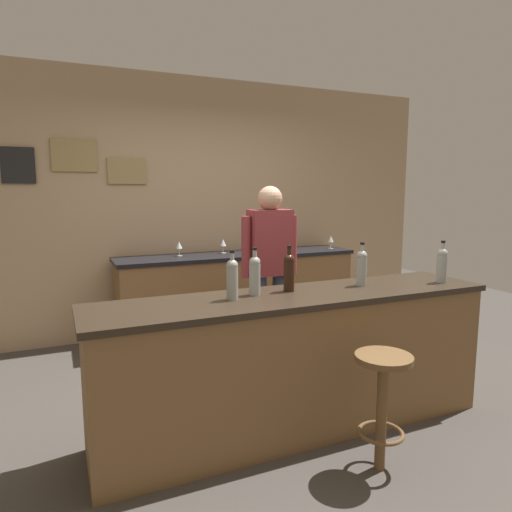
# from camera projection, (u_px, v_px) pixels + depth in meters

# --- Properties ---
(ground_plane) EXTENTS (10.00, 10.00, 0.00)m
(ground_plane) POSITION_uv_depth(u_px,v_px,m) (270.00, 402.00, 3.43)
(ground_plane) COLOR #423D38
(back_wall) EXTENTS (6.00, 0.09, 2.80)m
(back_wall) POSITION_uv_depth(u_px,v_px,m) (191.00, 206.00, 5.06)
(back_wall) COLOR tan
(back_wall) RESTS_ON ground_plane
(bar_counter) EXTENTS (2.70, 0.60, 0.92)m
(bar_counter) POSITION_uv_depth(u_px,v_px,m) (297.00, 362.00, 3.00)
(bar_counter) COLOR brown
(bar_counter) RESTS_ON ground_plane
(side_counter) EXTENTS (2.64, 0.56, 0.90)m
(side_counter) POSITION_uv_depth(u_px,v_px,m) (239.00, 294.00, 5.02)
(side_counter) COLOR brown
(side_counter) RESTS_ON ground_plane
(bartender) EXTENTS (0.52, 0.21, 1.62)m
(bartender) POSITION_uv_depth(u_px,v_px,m) (270.00, 266.00, 3.92)
(bartender) COLOR #384766
(bartender) RESTS_ON ground_plane
(bar_stool) EXTENTS (0.32, 0.32, 0.68)m
(bar_stool) POSITION_uv_depth(u_px,v_px,m) (382.00, 393.00, 2.54)
(bar_stool) COLOR brown
(bar_stool) RESTS_ON ground_plane
(wine_bottle_a) EXTENTS (0.07, 0.07, 0.31)m
(wine_bottle_a) POSITION_uv_depth(u_px,v_px,m) (232.00, 278.00, 2.76)
(wine_bottle_a) COLOR #999E99
(wine_bottle_a) RESTS_ON bar_counter
(wine_bottle_b) EXTENTS (0.07, 0.07, 0.31)m
(wine_bottle_b) POSITION_uv_depth(u_px,v_px,m) (255.00, 274.00, 2.89)
(wine_bottle_b) COLOR #999E99
(wine_bottle_b) RESTS_ON bar_counter
(wine_bottle_c) EXTENTS (0.07, 0.07, 0.31)m
(wine_bottle_c) POSITION_uv_depth(u_px,v_px,m) (289.00, 271.00, 3.00)
(wine_bottle_c) COLOR black
(wine_bottle_c) RESTS_ON bar_counter
(wine_bottle_d) EXTENTS (0.07, 0.07, 0.31)m
(wine_bottle_d) POSITION_uv_depth(u_px,v_px,m) (362.00, 266.00, 3.17)
(wine_bottle_d) COLOR #999E99
(wine_bottle_d) RESTS_ON bar_counter
(wine_bottle_e) EXTENTS (0.07, 0.07, 0.31)m
(wine_bottle_e) POSITION_uv_depth(u_px,v_px,m) (442.00, 264.00, 3.28)
(wine_bottle_e) COLOR #999E99
(wine_bottle_e) RESTS_ON bar_counter
(wine_glass_a) EXTENTS (0.07, 0.07, 0.16)m
(wine_glass_a) POSITION_uv_depth(u_px,v_px,m) (179.00, 246.00, 4.74)
(wine_glass_a) COLOR silver
(wine_glass_a) RESTS_ON side_counter
(wine_glass_b) EXTENTS (0.07, 0.07, 0.16)m
(wine_glass_b) POSITION_uv_depth(u_px,v_px,m) (223.00, 243.00, 4.96)
(wine_glass_b) COLOR silver
(wine_glass_b) RESTS_ON side_counter
(wine_glass_c) EXTENTS (0.07, 0.07, 0.16)m
(wine_glass_c) POSITION_uv_depth(u_px,v_px,m) (331.00, 239.00, 5.33)
(wine_glass_c) COLOR silver
(wine_glass_c) RESTS_ON side_counter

